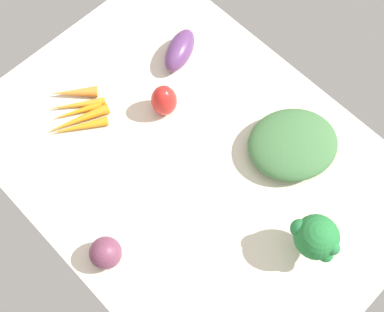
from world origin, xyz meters
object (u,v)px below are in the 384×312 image
carrot_bunch (77,111)px  red_onion_center (105,253)px  broccoli_head (316,238)px  eggplant (180,50)px  leafy_greens_clump (293,144)px  bell_pepper_red (164,101)px

carrot_bunch → red_onion_center: (-33.30, 18.40, 2.39)cm
broccoli_head → red_onion_center: broccoli_head is taller
broccoli_head → eggplant: (57.65, -14.89, -5.39)cm
carrot_bunch → red_onion_center: size_ratio=2.51×
leafy_greens_clump → eggplant: size_ratio=1.64×
leafy_greens_clump → carrot_bunch: leafy_greens_clump is taller
red_onion_center → broccoli_head: bearing=-131.6°
leafy_greens_clump → red_onion_center: 50.85cm
bell_pepper_red → carrot_bunch: bell_pepper_red is taller
leafy_greens_clump → bell_pepper_red: size_ratio=2.31×
leafy_greens_clump → red_onion_center: bearing=77.0°
red_onion_center → leafy_greens_clump: bearing=-103.0°
leafy_greens_clump → red_onion_center: size_ratio=3.04×
bell_pepper_red → broccoli_head: size_ratio=0.70×
eggplant → carrot_bunch: bearing=-33.6°
red_onion_center → eggplant: bearing=-60.7°
leafy_greens_clump → carrot_bunch: (44.71, 31.15, -2.14)cm
bell_pepper_red → red_onion_center: bearing=117.8°
bell_pepper_red → carrot_bunch: (14.80, 16.67, -3.54)cm
broccoli_head → red_onion_center: 45.80cm
eggplant → bell_pepper_red: bearing=10.1°
broccoli_head → red_onion_center: size_ratio=1.88×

